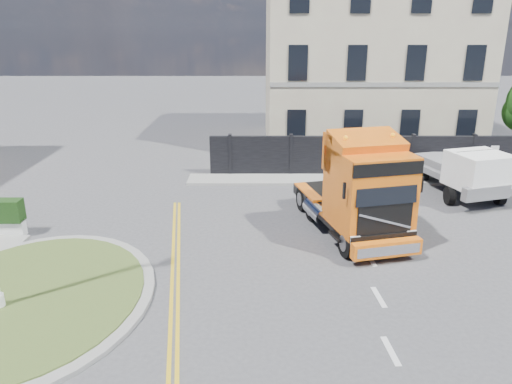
{
  "coord_description": "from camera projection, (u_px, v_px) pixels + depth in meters",
  "views": [
    {
      "loc": [
        -0.76,
        -14.96,
        7.17
      ],
      "look_at": [
        -0.74,
        1.02,
        1.8
      ],
      "focal_mm": 35.0,
      "sensor_mm": 36.0,
      "label": 1
    }
  ],
  "objects": [
    {
      "name": "traffic_island",
      "position": [
        27.0,
        299.0,
        13.59
      ],
      "size": [
        6.8,
        6.8,
        0.17
      ],
      "color": "gray",
      "rests_on": "ground"
    },
    {
      "name": "hoarding_fence",
      "position": [
        403.0,
        156.0,
        24.69
      ],
      "size": [
        18.8,
        0.25,
        2.0
      ],
      "color": "black",
      "rests_on": "ground"
    },
    {
      "name": "ground",
      "position": [
        278.0,
        253.0,
        16.47
      ],
      "size": [
        120.0,
        120.0,
        0.0
      ],
      "primitive_type": "plane",
      "color": "#424244",
      "rests_on": "ground"
    },
    {
      "name": "truck",
      "position": [
        361.0,
        193.0,
        17.17
      ],
      "size": [
        3.69,
        6.56,
        3.71
      ],
      "rotation": [
        0.0,
        0.0,
        0.24
      ],
      "color": "black",
      "rests_on": "ground"
    },
    {
      "name": "georgian_building",
      "position": [
        366.0,
        49.0,
        30.28
      ],
      "size": [
        12.3,
        10.3,
        12.8
      ],
      "color": "beige",
      "rests_on": "ground"
    },
    {
      "name": "pavement_far",
      "position": [
        395.0,
        179.0,
        24.14
      ],
      "size": [
        20.0,
        1.6,
        0.12
      ],
      "primitive_type": "cube",
      "color": "gray",
      "rests_on": "ground"
    },
    {
      "name": "flatbed_pickup",
      "position": [
        471.0,
        173.0,
        21.2
      ],
      "size": [
        3.54,
        5.76,
        2.21
      ],
      "rotation": [
        0.0,
        0.0,
        0.29
      ],
      "color": "slate",
      "rests_on": "ground"
    }
  ]
}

